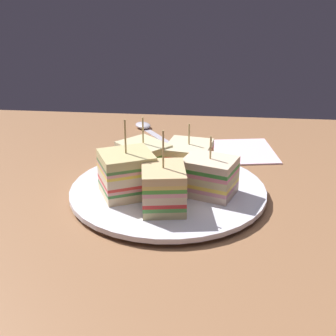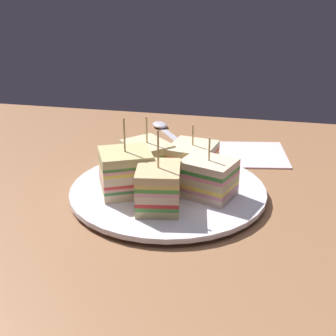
{
  "view_description": "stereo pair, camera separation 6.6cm",
  "coord_description": "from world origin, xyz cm",
  "px_view_note": "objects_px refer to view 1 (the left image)",
  "views": [
    {
      "loc": [
        6.15,
        -60.54,
        30.24
      ],
      "look_at": [
        0.0,
        0.0,
        4.23
      ],
      "focal_mm": 52.51,
      "sensor_mm": 36.0,
      "label": 1
    },
    {
      "loc": [
        12.68,
        -59.52,
        30.24
      ],
      "look_at": [
        0.0,
        0.0,
        4.23
      ],
      "focal_mm": 52.51,
      "sensor_mm": 36.0,
      "label": 2
    }
  ],
  "objects_px": {
    "sandwich_wedge_1": "(189,159)",
    "napkin": "(236,151)",
    "sandwich_wedge_0": "(209,176)",
    "sandwich_wedge_2": "(144,159)",
    "chip_pile": "(163,184)",
    "plate": "(168,191)",
    "spoon": "(148,129)",
    "sandwich_wedge_3": "(127,174)",
    "sandwich_wedge_4": "(160,188)"
  },
  "relations": [
    {
      "from": "sandwich_wedge_0",
      "to": "napkin",
      "type": "relative_size",
      "value": 0.65
    },
    {
      "from": "plate",
      "to": "sandwich_wedge_0",
      "type": "distance_m",
      "value": 0.06
    },
    {
      "from": "sandwich_wedge_1",
      "to": "sandwich_wedge_2",
      "type": "height_order",
      "value": "sandwich_wedge_2"
    },
    {
      "from": "plate",
      "to": "napkin",
      "type": "bearing_deg",
      "value": 61.1
    },
    {
      "from": "sandwich_wedge_0",
      "to": "sandwich_wedge_3",
      "type": "xyz_separation_m",
      "value": [
        -0.11,
        -0.01,
        0.0
      ]
    },
    {
      "from": "sandwich_wedge_3",
      "to": "sandwich_wedge_1",
      "type": "bearing_deg",
      "value": 18.96
    },
    {
      "from": "spoon",
      "to": "sandwich_wedge_3",
      "type": "bearing_deg",
      "value": 148.01
    },
    {
      "from": "sandwich_wedge_1",
      "to": "chip_pile",
      "type": "xyz_separation_m",
      "value": [
        -0.03,
        -0.05,
        -0.02
      ]
    },
    {
      "from": "napkin",
      "to": "sandwich_wedge_3",
      "type": "bearing_deg",
      "value": -126.68
    },
    {
      "from": "plate",
      "to": "sandwich_wedge_1",
      "type": "xyz_separation_m",
      "value": [
        0.02,
        0.05,
        0.03
      ]
    },
    {
      "from": "sandwich_wedge_1",
      "to": "sandwich_wedge_2",
      "type": "bearing_deg",
      "value": -71.14
    },
    {
      "from": "napkin",
      "to": "sandwich_wedge_4",
      "type": "bearing_deg",
      "value": -113.67
    },
    {
      "from": "sandwich_wedge_0",
      "to": "spoon",
      "type": "height_order",
      "value": "sandwich_wedge_0"
    },
    {
      "from": "sandwich_wedge_1",
      "to": "sandwich_wedge_4",
      "type": "relative_size",
      "value": 0.74
    },
    {
      "from": "spoon",
      "to": "napkin",
      "type": "distance_m",
      "value": 0.19
    },
    {
      "from": "chip_pile",
      "to": "spoon",
      "type": "height_order",
      "value": "chip_pile"
    },
    {
      "from": "sandwich_wedge_1",
      "to": "sandwich_wedge_2",
      "type": "xyz_separation_m",
      "value": [
        -0.06,
        -0.01,
        0.0
      ]
    },
    {
      "from": "sandwich_wedge_0",
      "to": "chip_pile",
      "type": "xyz_separation_m",
      "value": [
        -0.06,
        0.01,
        -0.02
      ]
    },
    {
      "from": "plate",
      "to": "spoon",
      "type": "bearing_deg",
      "value": 103.7
    },
    {
      "from": "spoon",
      "to": "sandwich_wedge_0",
      "type": "bearing_deg",
      "value": 168.36
    },
    {
      "from": "sandwich_wedge_2",
      "to": "chip_pile",
      "type": "distance_m",
      "value": 0.06
    },
    {
      "from": "sandwich_wedge_0",
      "to": "sandwich_wedge_4",
      "type": "xyz_separation_m",
      "value": [
        -0.06,
        -0.05,
        0.0
      ]
    },
    {
      "from": "sandwich_wedge_0",
      "to": "sandwich_wedge_2",
      "type": "distance_m",
      "value": 0.11
    },
    {
      "from": "sandwich_wedge_1",
      "to": "sandwich_wedge_2",
      "type": "distance_m",
      "value": 0.06
    },
    {
      "from": "plate",
      "to": "sandwich_wedge_1",
      "type": "height_order",
      "value": "sandwich_wedge_1"
    },
    {
      "from": "plate",
      "to": "spoon",
      "type": "height_order",
      "value": "plate"
    },
    {
      "from": "sandwich_wedge_3",
      "to": "plate",
      "type": "bearing_deg",
      "value": -1.0
    },
    {
      "from": "sandwich_wedge_3",
      "to": "sandwich_wedge_4",
      "type": "xyz_separation_m",
      "value": [
        0.05,
        -0.03,
        -0.0
      ]
    },
    {
      "from": "sandwich_wedge_1",
      "to": "chip_pile",
      "type": "relative_size",
      "value": 1.14
    },
    {
      "from": "sandwich_wedge_1",
      "to": "spoon",
      "type": "relative_size",
      "value": 0.56
    },
    {
      "from": "sandwich_wedge_0",
      "to": "sandwich_wedge_2",
      "type": "xyz_separation_m",
      "value": [
        -0.1,
        0.05,
        -0.0
      ]
    },
    {
      "from": "sandwich_wedge_3",
      "to": "chip_pile",
      "type": "relative_size",
      "value": 1.56
    },
    {
      "from": "plate",
      "to": "sandwich_wedge_0",
      "type": "xyz_separation_m",
      "value": [
        0.06,
        -0.01,
        0.03
      ]
    },
    {
      "from": "plate",
      "to": "sandwich_wedge_2",
      "type": "distance_m",
      "value": 0.06
    },
    {
      "from": "sandwich_wedge_2",
      "to": "sandwich_wedge_4",
      "type": "height_order",
      "value": "sandwich_wedge_4"
    },
    {
      "from": "sandwich_wedge_2",
      "to": "sandwich_wedge_4",
      "type": "distance_m",
      "value": 0.1
    },
    {
      "from": "chip_pile",
      "to": "napkin",
      "type": "xyz_separation_m",
      "value": [
        0.11,
        0.18,
        -0.02
      ]
    },
    {
      "from": "sandwich_wedge_3",
      "to": "napkin",
      "type": "bearing_deg",
      "value": 27.91
    },
    {
      "from": "sandwich_wedge_2",
      "to": "spoon",
      "type": "distance_m",
      "value": 0.24
    },
    {
      "from": "sandwich_wedge_1",
      "to": "napkin",
      "type": "distance_m",
      "value": 0.15
    },
    {
      "from": "sandwich_wedge_4",
      "to": "napkin",
      "type": "distance_m",
      "value": 0.26
    },
    {
      "from": "sandwich_wedge_2",
      "to": "spoon",
      "type": "relative_size",
      "value": 0.64
    },
    {
      "from": "chip_pile",
      "to": "napkin",
      "type": "height_order",
      "value": "chip_pile"
    },
    {
      "from": "sandwich_wedge_4",
      "to": "napkin",
      "type": "bearing_deg",
      "value": -32.72
    },
    {
      "from": "sandwich_wedge_3",
      "to": "chip_pile",
      "type": "bearing_deg",
      "value": 1.53
    },
    {
      "from": "sandwich_wedge_3",
      "to": "sandwich_wedge_4",
      "type": "bearing_deg",
      "value": -60.6
    },
    {
      "from": "sandwich_wedge_3",
      "to": "spoon",
      "type": "distance_m",
      "value": 0.3
    },
    {
      "from": "sandwich_wedge_0",
      "to": "chip_pile",
      "type": "relative_size",
      "value": 1.22
    },
    {
      "from": "sandwich_wedge_2",
      "to": "sandwich_wedge_1",
      "type": "bearing_deg",
      "value": 52.76
    },
    {
      "from": "chip_pile",
      "to": "sandwich_wedge_4",
      "type": "bearing_deg",
      "value": -87.29
    }
  ]
}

